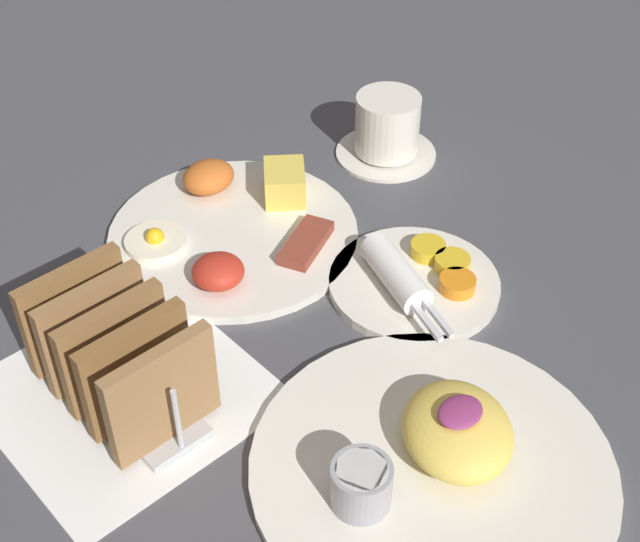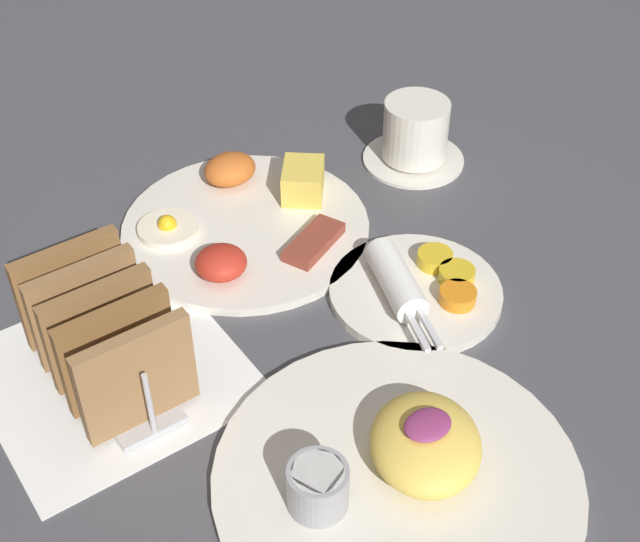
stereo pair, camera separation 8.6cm
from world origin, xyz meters
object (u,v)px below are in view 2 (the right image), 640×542
object	(u,v)px
plate_condiments	(416,288)
toast_rack	(103,333)
coffee_cup	(415,135)
plate_foreground	(399,469)
plate_breakfast	(246,221)

from	to	relation	value
plate_condiments	toast_rack	size ratio (longest dim) A/B	0.96
plate_condiments	toast_rack	distance (m)	0.30
plate_condiments	toast_rack	xyz separation A→B (m)	(-0.29, 0.08, 0.04)
plate_condiments	coffee_cup	size ratio (longest dim) A/B	1.45
plate_foreground	coffee_cup	world-z (taller)	coffee_cup
plate_foreground	toast_rack	world-z (taller)	toast_rack
plate_condiments	plate_foreground	distance (m)	0.22
plate_condiments	plate_foreground	world-z (taller)	plate_foreground
plate_breakfast	plate_foreground	bearing A→B (deg)	-101.32
plate_foreground	coffee_cup	size ratio (longest dim) A/B	2.48
plate_condiments	plate_foreground	size ratio (longest dim) A/B	0.58
plate_condiments	plate_foreground	xyz separation A→B (m)	(-0.15, -0.16, 0.00)
plate_breakfast	plate_foreground	xyz separation A→B (m)	(-0.07, -0.35, 0.00)
plate_breakfast	coffee_cup	world-z (taller)	coffee_cup
plate_breakfast	plate_condiments	world-z (taller)	plate_breakfast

